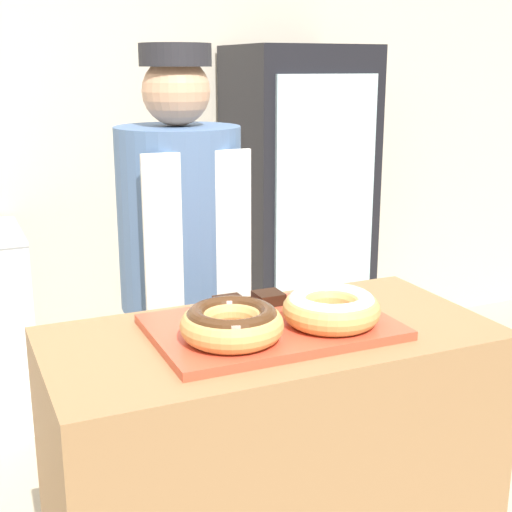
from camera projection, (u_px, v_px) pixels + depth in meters
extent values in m
cube|color=beige|center=(96.00, 121.00, 3.64)|extent=(8.00, 0.06, 2.70)
cube|color=#997047|center=(270.00, 491.00, 1.99)|extent=(1.18, 0.59, 0.95)
cube|color=#D84C33|center=(271.00, 327.00, 1.86)|extent=(0.62, 0.42, 0.02)
torus|color=tan|center=(232.00, 325.00, 1.74)|extent=(0.26, 0.26, 0.08)
torus|color=#472814|center=(232.00, 317.00, 1.73)|extent=(0.23, 0.23, 0.05)
torus|color=tan|center=(331.00, 310.00, 1.84)|extent=(0.26, 0.26, 0.08)
torus|color=white|center=(331.00, 302.00, 1.84)|extent=(0.23, 0.23, 0.05)
cube|color=black|center=(230.00, 303.00, 1.96)|extent=(0.08, 0.08, 0.03)
cube|color=black|center=(269.00, 298.00, 2.01)|extent=(0.08, 0.08, 0.03)
cylinder|color=#4C4C51|center=(185.00, 411.00, 2.59)|extent=(0.30, 0.30, 0.82)
cylinder|color=#4C6B99|center=(180.00, 218.00, 2.41)|extent=(0.42, 0.42, 0.61)
cube|color=white|center=(201.00, 348.00, 2.34)|extent=(0.35, 0.02, 1.29)
sphere|color=tan|center=(176.00, 91.00, 2.30)|extent=(0.22, 0.22, 0.22)
cylinder|color=#232328|center=(175.00, 55.00, 2.27)|extent=(0.23, 0.23, 0.07)
cube|color=black|center=(297.00, 212.00, 3.84)|extent=(0.67, 0.60, 1.72)
cube|color=silver|center=(325.00, 216.00, 3.55)|extent=(0.55, 0.02, 1.38)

